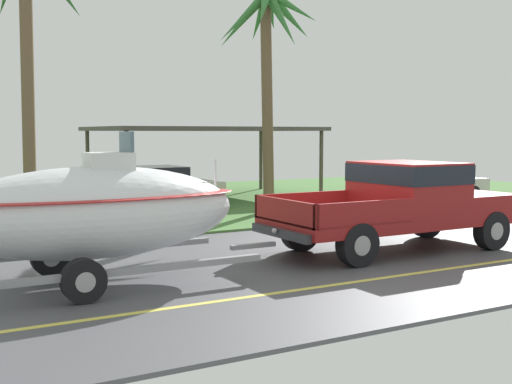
# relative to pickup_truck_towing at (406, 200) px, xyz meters

# --- Properties ---
(ground) EXTENTS (36.00, 22.00, 0.11)m
(ground) POSITION_rel_pickup_truck_towing_xyz_m (-1.26, 8.29, -1.03)
(ground) COLOR #4C4C51
(pickup_truck_towing) EXTENTS (5.56, 2.16, 1.81)m
(pickup_truck_towing) POSITION_rel_pickup_truck_towing_xyz_m (0.00, 0.00, 0.00)
(pickup_truck_towing) COLOR maroon
(pickup_truck_towing) RESTS_ON ground
(boat_on_trailer) EXTENTS (5.97, 2.29, 2.43)m
(boat_on_trailer) POSITION_rel_pickup_truck_towing_xyz_m (-6.52, -0.00, 0.16)
(boat_on_trailer) COLOR gray
(boat_on_trailer) RESTS_ON ground
(parked_sedan_near) EXTENTS (4.74, 1.83, 1.38)m
(parked_sedan_near) POSITION_rel_pickup_truck_towing_xyz_m (6.02, 5.98, -0.34)
(parked_sedan_near) COLOR beige
(parked_sedan_near) RESTS_ON ground
(parked_sedan_far) EXTENTS (4.33, 1.95, 1.38)m
(parked_sedan_far) POSITION_rel_pickup_truck_towing_xyz_m (-2.31, 8.88, -0.34)
(parked_sedan_far) COLOR beige
(parked_sedan_far) RESTS_ON ground
(carport_awning) EXTENTS (7.80, 4.84, 2.62)m
(carport_awning) POSITION_rel_pickup_truck_towing_xyz_m (0.86, 11.51, 1.49)
(carport_awning) COLOR #4C4238
(carport_awning) RESTS_ON ground
(palm_tree_mid) EXTENTS (3.23, 2.90, 6.79)m
(palm_tree_mid) POSITION_rel_pickup_truck_towing_xyz_m (0.76, 6.81, 4.18)
(palm_tree_mid) COLOR brown
(palm_tree_mid) RESTS_ON ground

